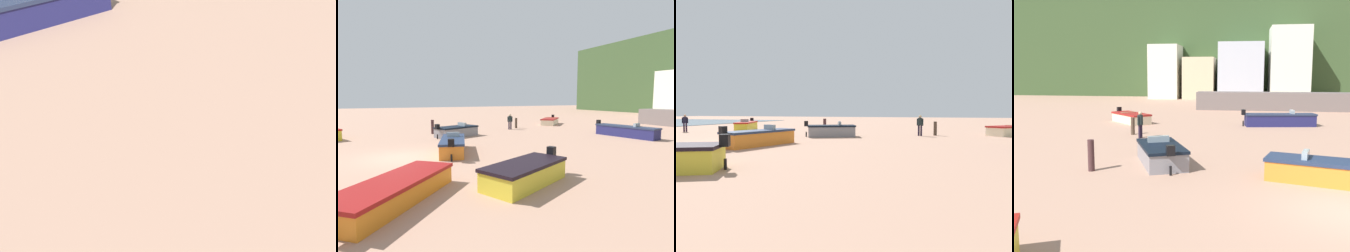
% 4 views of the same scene
% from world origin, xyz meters
% --- Properties ---
extents(boat_navy_5, '(5.51, 2.11, 1.25)m').
position_xyz_m(boat_navy_5, '(-0.38, 17.74, 0.48)').
color(boat_navy_5, navy).
rests_on(boat_navy_5, ground).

